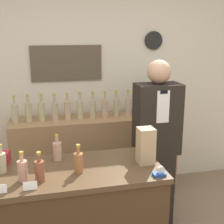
# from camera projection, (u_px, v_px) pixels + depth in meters

# --- Properties ---
(back_wall) EXTENTS (5.20, 0.09, 2.70)m
(back_wall) POSITION_uv_depth(u_px,v_px,m) (84.00, 82.00, 3.77)
(back_wall) COLOR beige
(back_wall) RESTS_ON ground_plane
(back_shelf) EXTENTS (1.92, 0.45, 0.98)m
(back_shelf) POSITION_uv_depth(u_px,v_px,m) (95.00, 157.00, 3.74)
(back_shelf) COLOR #9E754C
(back_shelf) RESTS_ON ground_plane
(shopkeeper) EXTENTS (0.43, 0.27, 1.70)m
(shopkeeper) POSITION_uv_depth(u_px,v_px,m) (156.00, 147.00, 3.08)
(shopkeeper) COLOR black
(shopkeeper) RESTS_ON ground_plane
(potted_plant) EXTENTS (0.30, 0.30, 0.40)m
(potted_plant) POSITION_uv_depth(u_px,v_px,m) (157.00, 95.00, 3.74)
(potted_plant) COLOR #9E998E
(potted_plant) RESTS_ON back_shelf
(paper_bag) EXTENTS (0.13, 0.12, 0.28)m
(paper_bag) POSITION_uv_depth(u_px,v_px,m) (146.00, 146.00, 2.41)
(paper_bag) COLOR tan
(paper_bag) RESTS_ON display_counter
(tape_dispenser) EXTENTS (0.09, 0.06, 0.07)m
(tape_dispenser) POSITION_uv_depth(u_px,v_px,m) (160.00, 173.00, 2.22)
(tape_dispenser) COLOR #1E4799
(tape_dispenser) RESTS_ON display_counter
(price_card_right) EXTENTS (0.09, 0.02, 0.06)m
(price_card_right) POSITION_uv_depth(u_px,v_px,m) (30.00, 186.00, 2.02)
(price_card_right) COLOR white
(price_card_right) RESTS_ON display_counter
(gift_box) EXTENTS (0.13, 0.16, 0.09)m
(gift_box) POSITION_uv_depth(u_px,v_px,m) (2.00, 159.00, 2.41)
(gift_box) COLOR maroon
(gift_box) RESTS_ON display_counter
(counter_bottle_0) EXTENTS (0.07, 0.07, 0.21)m
(counter_bottle_0) POSITION_uv_depth(u_px,v_px,m) (1.00, 162.00, 2.26)
(counter_bottle_0) COLOR #B3B088
(counter_bottle_0) RESTS_ON display_counter
(counter_bottle_1) EXTENTS (0.07, 0.07, 0.21)m
(counter_bottle_1) POSITION_uv_depth(u_px,v_px,m) (23.00, 170.00, 2.13)
(counter_bottle_1) COLOR tan
(counter_bottle_1) RESTS_ON display_counter
(counter_bottle_2) EXTENTS (0.07, 0.07, 0.21)m
(counter_bottle_2) POSITION_uv_depth(u_px,v_px,m) (40.00, 170.00, 2.13)
(counter_bottle_2) COLOR brown
(counter_bottle_2) RESTS_ON display_counter
(counter_bottle_3) EXTENTS (0.07, 0.07, 0.21)m
(counter_bottle_3) POSITION_uv_depth(u_px,v_px,m) (57.00, 150.00, 2.47)
(counter_bottle_3) COLOR tan
(counter_bottle_3) RESTS_ON display_counter
(counter_bottle_4) EXTENTS (0.07, 0.07, 0.21)m
(counter_bottle_4) POSITION_uv_depth(u_px,v_px,m) (79.00, 162.00, 2.26)
(counter_bottle_4) COLOR #9E6538
(counter_bottle_4) RESTS_ON display_counter
(shelf_bottle_0) EXTENTS (0.07, 0.07, 0.31)m
(shelf_bottle_0) POSITION_uv_depth(u_px,v_px,m) (15.00, 113.00, 3.38)
(shelf_bottle_0) COLOR tan
(shelf_bottle_0) RESTS_ON back_shelf
(shelf_bottle_1) EXTENTS (0.07, 0.07, 0.31)m
(shelf_bottle_1) POSITION_uv_depth(u_px,v_px,m) (28.00, 112.00, 3.42)
(shelf_bottle_1) COLOR tan
(shelf_bottle_1) RESTS_ON back_shelf
(shelf_bottle_2) EXTENTS (0.07, 0.07, 0.31)m
(shelf_bottle_2) POSITION_uv_depth(u_px,v_px,m) (42.00, 111.00, 3.46)
(shelf_bottle_2) COLOR tan
(shelf_bottle_2) RESTS_ON back_shelf
(shelf_bottle_3) EXTENTS (0.07, 0.07, 0.31)m
(shelf_bottle_3) POSITION_uv_depth(u_px,v_px,m) (55.00, 111.00, 3.47)
(shelf_bottle_3) COLOR tan
(shelf_bottle_3) RESTS_ON back_shelf
(shelf_bottle_4) EXTENTS (0.07, 0.07, 0.31)m
(shelf_bottle_4) POSITION_uv_depth(u_px,v_px,m) (68.00, 109.00, 3.52)
(shelf_bottle_4) COLOR tan
(shelf_bottle_4) RESTS_ON back_shelf
(shelf_bottle_5) EXTENTS (0.07, 0.07, 0.31)m
(shelf_bottle_5) POSITION_uv_depth(u_px,v_px,m) (80.00, 109.00, 3.55)
(shelf_bottle_5) COLOR tan
(shelf_bottle_5) RESTS_ON back_shelf
(shelf_bottle_6) EXTENTS (0.07, 0.07, 0.31)m
(shelf_bottle_6) POSITION_uv_depth(u_px,v_px,m) (93.00, 108.00, 3.57)
(shelf_bottle_6) COLOR tan
(shelf_bottle_6) RESTS_ON back_shelf
(shelf_bottle_7) EXTENTS (0.07, 0.07, 0.31)m
(shelf_bottle_7) POSITION_uv_depth(u_px,v_px,m) (105.00, 108.00, 3.59)
(shelf_bottle_7) COLOR tan
(shelf_bottle_7) RESTS_ON back_shelf
(shelf_bottle_8) EXTENTS (0.07, 0.07, 0.31)m
(shelf_bottle_8) POSITION_uv_depth(u_px,v_px,m) (116.00, 106.00, 3.66)
(shelf_bottle_8) COLOR tan
(shelf_bottle_8) RESTS_ON back_shelf
(shelf_bottle_9) EXTENTS (0.07, 0.07, 0.31)m
(shelf_bottle_9) POSITION_uv_depth(u_px,v_px,m) (128.00, 106.00, 3.68)
(shelf_bottle_9) COLOR tan
(shelf_bottle_9) RESTS_ON back_shelf
(shelf_bottle_10) EXTENTS (0.07, 0.07, 0.31)m
(shelf_bottle_10) POSITION_uv_depth(u_px,v_px,m) (140.00, 105.00, 3.71)
(shelf_bottle_10) COLOR tan
(shelf_bottle_10) RESTS_ON back_shelf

